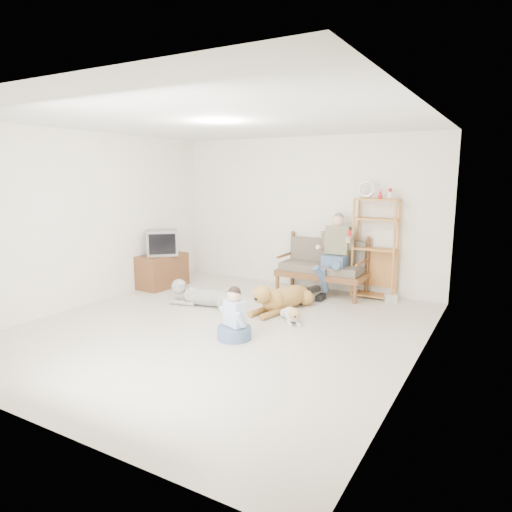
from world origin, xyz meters
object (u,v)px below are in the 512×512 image
Objects in this scene: golden_retriever at (281,298)px; tv_stand at (162,271)px; loveseat at (323,266)px; etagere at (375,248)px.

tv_stand is at bearing -173.79° from golden_retriever.
etagere reaches higher than loveseat.
tv_stand is 0.60× the size of golden_retriever.
tv_stand is (-2.72, -1.05, -0.19)m from loveseat.
etagere is 1.26× the size of golden_retriever.
golden_retriever is at bearing -0.56° from tv_stand.
loveseat reaches higher than golden_retriever.
golden_retriever is (-1.01, -1.40, -0.66)m from etagere.
golden_retriever is (-0.17, -1.28, -0.29)m from loveseat.
loveseat is at bearing 93.82° from golden_retriever.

